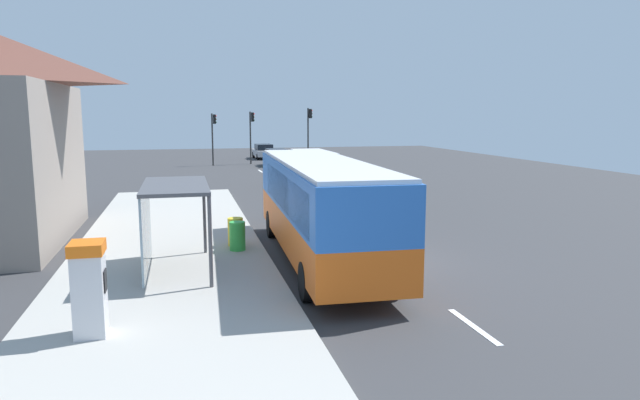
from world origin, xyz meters
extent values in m
cube|color=#38383A|center=(0.00, 14.00, -0.02)|extent=(56.00, 92.00, 0.04)
cube|color=#ADAAA3|center=(-6.40, 2.00, 0.09)|extent=(6.20, 30.00, 0.18)
cube|color=silver|center=(0.25, -6.00, 0.01)|extent=(0.16, 2.20, 0.01)
cube|color=silver|center=(0.25, -1.00, 0.01)|extent=(0.16, 2.20, 0.01)
cube|color=silver|center=(0.25, 4.00, 0.01)|extent=(0.16, 2.20, 0.01)
cube|color=silver|center=(0.25, 9.00, 0.01)|extent=(0.16, 2.20, 0.01)
cube|color=silver|center=(0.25, 14.00, 0.01)|extent=(0.16, 2.20, 0.01)
cube|color=silver|center=(0.25, 19.00, 0.01)|extent=(0.16, 2.20, 0.01)
cube|color=silver|center=(0.25, 24.00, 0.01)|extent=(0.16, 2.20, 0.01)
cube|color=silver|center=(0.25, 29.00, 0.01)|extent=(0.16, 2.20, 0.01)
cube|color=orange|center=(-1.70, 0.23, 1.07)|extent=(2.91, 11.09, 1.15)
cube|color=blue|center=(-1.70, 0.23, 2.38)|extent=(2.91, 11.09, 1.45)
cube|color=silver|center=(-1.70, 0.23, 3.15)|extent=(2.77, 10.86, 0.12)
cube|color=black|center=(-1.50, 5.68, 2.30)|extent=(2.30, 0.21, 1.22)
cube|color=black|center=(-2.93, -0.22, 2.30)|extent=(0.40, 8.58, 1.10)
cylinder|color=black|center=(-2.68, 4.17, 0.50)|extent=(0.32, 1.01, 1.00)
cylinder|color=black|center=(-0.43, 4.09, 0.50)|extent=(0.32, 1.01, 1.00)
cylinder|color=black|center=(-2.97, -3.42, 0.50)|extent=(0.32, 1.01, 1.00)
cylinder|color=black|center=(-0.71, -3.51, 0.50)|extent=(0.32, 1.01, 1.00)
cube|color=silver|center=(2.20, 18.19, 1.32)|extent=(2.01, 5.20, 1.96)
cube|color=black|center=(2.20, 18.19, 1.66)|extent=(2.04, 3.12, 0.44)
cylinder|color=black|center=(3.10, 16.19, 0.34)|extent=(0.22, 0.68, 0.68)
cylinder|color=black|center=(1.30, 16.19, 0.34)|extent=(0.22, 0.68, 0.68)
cylinder|color=black|center=(3.10, 20.19, 0.34)|extent=(0.22, 0.68, 0.68)
cylinder|color=black|center=(1.30, 20.19, 0.34)|extent=(0.22, 0.68, 0.68)
cube|color=#195933|center=(2.30, 32.95, 0.62)|extent=(1.97, 4.47, 0.60)
cube|color=black|center=(2.29, 33.15, 1.22)|extent=(1.68, 2.44, 0.60)
cylinder|color=black|center=(3.18, 31.48, 0.32)|extent=(0.23, 0.65, 0.64)
cylinder|color=black|center=(1.54, 31.42, 0.32)|extent=(0.23, 0.65, 0.64)
cylinder|color=black|center=(3.06, 34.48, 0.32)|extent=(0.23, 0.65, 0.64)
cylinder|color=black|center=(1.42, 34.41, 0.32)|extent=(0.23, 0.65, 0.64)
cube|color=#B7B7BC|center=(2.30, 41.67, 0.62)|extent=(1.90, 4.44, 0.60)
cube|color=black|center=(2.30, 41.47, 1.22)|extent=(1.64, 2.41, 0.60)
cylinder|color=black|center=(1.45, 43.15, 0.32)|extent=(0.21, 0.64, 0.64)
cylinder|color=black|center=(3.09, 43.19, 0.32)|extent=(0.21, 0.64, 0.64)
cylinder|color=black|center=(1.51, 40.15, 0.32)|extent=(0.21, 0.64, 0.64)
cylinder|color=black|center=(3.15, 40.19, 0.32)|extent=(0.21, 0.64, 0.64)
cube|color=silver|center=(-7.80, -4.98, 1.03)|extent=(0.60, 0.70, 1.70)
cube|color=orange|center=(-7.80, -4.98, 2.00)|extent=(0.66, 0.76, 0.24)
cube|color=black|center=(-7.49, -4.98, 1.30)|extent=(0.03, 0.36, 0.44)
cylinder|color=green|center=(-4.20, 1.62, 0.66)|extent=(0.52, 0.52, 0.95)
cylinder|color=yellow|center=(-4.20, 2.32, 0.66)|extent=(0.52, 0.52, 0.95)
cylinder|color=#2D2D2D|center=(5.40, 34.21, 2.57)|extent=(0.14, 0.14, 5.13)
cube|color=black|center=(5.62, 34.21, 4.63)|extent=(0.24, 0.28, 0.84)
sphere|color=red|center=(5.74, 34.21, 4.91)|extent=(0.16, 0.16, 0.16)
sphere|color=#3C2C03|center=(5.74, 34.21, 4.63)|extent=(0.16, 0.16, 0.16)
sphere|color=black|center=(5.74, 34.21, 4.35)|extent=(0.16, 0.16, 0.16)
cylinder|color=#2D2D2D|center=(-3.20, 35.01, 2.32)|extent=(0.14, 0.14, 4.64)
cube|color=black|center=(-2.98, 35.01, 4.14)|extent=(0.24, 0.28, 0.84)
sphere|color=red|center=(-2.86, 35.01, 4.42)|extent=(0.16, 0.16, 0.16)
sphere|color=#3C2C03|center=(-2.86, 35.01, 4.14)|extent=(0.16, 0.16, 0.16)
sphere|color=black|center=(-2.86, 35.01, 3.86)|extent=(0.16, 0.16, 0.16)
cylinder|color=#2D2D2D|center=(0.30, 35.81, 2.41)|extent=(0.14, 0.14, 4.82)
cube|color=black|center=(0.52, 35.81, 4.32)|extent=(0.24, 0.28, 0.84)
sphere|color=red|center=(0.64, 35.81, 4.60)|extent=(0.16, 0.16, 0.16)
sphere|color=#3C2C03|center=(0.64, 35.81, 4.32)|extent=(0.16, 0.16, 0.16)
sphere|color=black|center=(0.64, 35.81, 4.04)|extent=(0.16, 0.16, 0.16)
cube|color=#4C4C51|center=(-6.10, -0.38, 2.63)|extent=(1.80, 4.00, 0.10)
cube|color=#8CA5B2|center=(-6.95, -0.38, 1.43)|extent=(0.06, 3.80, 2.30)
cylinder|color=#4C4C51|center=(-5.25, -2.28, 1.40)|extent=(0.10, 0.10, 2.44)
cylinder|color=#4C4C51|center=(-5.25, 1.52, 1.40)|extent=(0.10, 0.10, 2.44)
camera|label=1|loc=(-5.87, -16.81, 4.66)|focal=31.83mm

